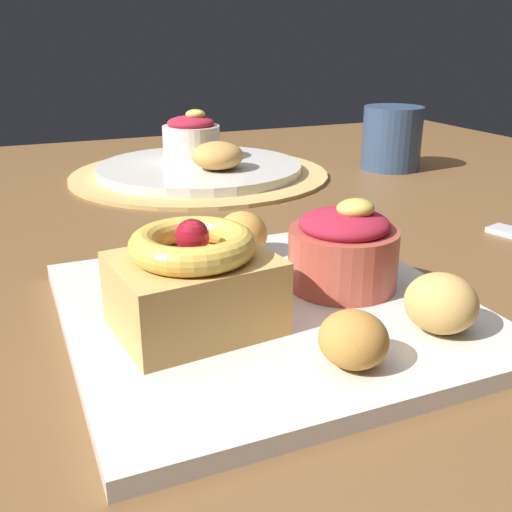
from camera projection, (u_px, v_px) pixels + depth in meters
name	position (u px, v px, depth m)	size (l,w,h in m)	color
dining_table	(152.00, 300.00, 0.63)	(1.54, 1.13, 0.73)	brown
woven_placemat	(200.00, 174.00, 0.83)	(0.36, 0.36, 0.01)	tan
front_plate	(267.00, 311.00, 0.42)	(0.27, 0.27, 0.01)	silver
cake_slice	(194.00, 281.00, 0.37)	(0.10, 0.09, 0.07)	tan
berry_ramekin	(343.00, 249.00, 0.43)	(0.08, 0.08, 0.07)	#B24C3D
fritter_front	(353.00, 339.00, 0.33)	(0.04, 0.04, 0.03)	#BC7F38
fritter_middle	(242.00, 234.00, 0.50)	(0.04, 0.04, 0.04)	gold
fritter_back	(441.00, 303.00, 0.37)	(0.04, 0.05, 0.04)	tan
back_plate	(200.00, 168.00, 0.83)	(0.28, 0.28, 0.01)	silver
back_ramekin	(191.00, 137.00, 0.85)	(0.08, 0.08, 0.07)	silver
back_pastry	(218.00, 156.00, 0.79)	(0.07, 0.07, 0.04)	#C68E47
coffee_mug	(392.00, 138.00, 0.86)	(0.08, 0.08, 0.09)	#334766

